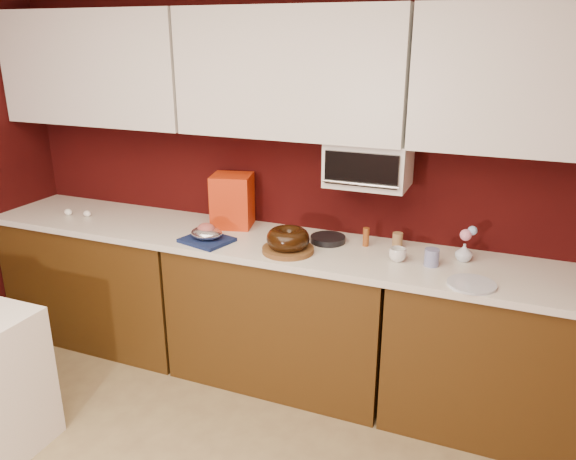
% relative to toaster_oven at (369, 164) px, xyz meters
% --- Properties ---
extents(wall_back, '(4.00, 0.02, 2.50)m').
position_rel_toaster_oven_xyz_m(wall_back, '(-0.45, 0.15, -0.12)').
color(wall_back, '#320706').
rests_on(wall_back, floor).
extents(base_cabinet_left, '(1.31, 0.58, 0.86)m').
position_rel_toaster_oven_xyz_m(base_cabinet_left, '(-1.78, -0.17, -0.95)').
color(base_cabinet_left, '#472C0E').
rests_on(base_cabinet_left, floor).
extents(base_cabinet_center, '(1.31, 0.58, 0.86)m').
position_rel_toaster_oven_xyz_m(base_cabinet_center, '(-0.45, -0.17, -0.95)').
color(base_cabinet_center, '#472C0E').
rests_on(base_cabinet_center, floor).
extents(base_cabinet_right, '(1.31, 0.58, 0.86)m').
position_rel_toaster_oven_xyz_m(base_cabinet_right, '(0.88, -0.17, -0.95)').
color(base_cabinet_right, '#472C0E').
rests_on(base_cabinet_right, floor).
extents(countertop, '(4.00, 0.62, 0.04)m').
position_rel_toaster_oven_xyz_m(countertop, '(-0.45, -0.17, -0.49)').
color(countertop, silver).
rests_on(countertop, base_cabinet_center).
extents(upper_cabinet_left, '(1.31, 0.33, 0.70)m').
position_rel_toaster_oven_xyz_m(upper_cabinet_left, '(-1.78, -0.02, 0.48)').
color(upper_cabinet_left, white).
rests_on(upper_cabinet_left, wall_back).
extents(upper_cabinet_center, '(1.31, 0.33, 0.70)m').
position_rel_toaster_oven_xyz_m(upper_cabinet_center, '(-0.45, -0.02, 0.48)').
color(upper_cabinet_center, white).
rests_on(upper_cabinet_center, wall_back).
extents(upper_cabinet_right, '(1.31, 0.33, 0.70)m').
position_rel_toaster_oven_xyz_m(upper_cabinet_right, '(0.88, -0.02, 0.48)').
color(upper_cabinet_right, white).
rests_on(upper_cabinet_right, wall_back).
extents(toaster_oven, '(0.45, 0.30, 0.25)m').
position_rel_toaster_oven_xyz_m(toaster_oven, '(0.00, 0.00, 0.00)').
color(toaster_oven, white).
rests_on(toaster_oven, upper_cabinet_center).
extents(toaster_oven_door, '(0.40, 0.02, 0.18)m').
position_rel_toaster_oven_xyz_m(toaster_oven_door, '(0.00, -0.16, 0.00)').
color(toaster_oven_door, black).
rests_on(toaster_oven_door, toaster_oven).
extents(toaster_oven_handle, '(0.42, 0.02, 0.02)m').
position_rel_toaster_oven_xyz_m(toaster_oven_handle, '(0.00, -0.18, -0.07)').
color(toaster_oven_handle, silver).
rests_on(toaster_oven_handle, toaster_oven).
extents(cake_base, '(0.33, 0.33, 0.03)m').
position_rel_toaster_oven_xyz_m(cake_base, '(-0.36, -0.29, -0.46)').
color(cake_base, brown).
rests_on(cake_base, countertop).
extents(bundt_cake, '(0.30, 0.30, 0.10)m').
position_rel_toaster_oven_xyz_m(bundt_cake, '(-0.36, -0.29, -0.39)').
color(bundt_cake, black).
rests_on(bundt_cake, cake_base).
extents(navy_towel, '(0.32, 0.29, 0.02)m').
position_rel_toaster_oven_xyz_m(navy_towel, '(-0.87, -0.32, -0.46)').
color(navy_towel, '#131F49').
rests_on(navy_towel, countertop).
extents(foil_ham_nest, '(0.22, 0.20, 0.07)m').
position_rel_toaster_oven_xyz_m(foil_ham_nest, '(-0.87, -0.32, -0.42)').
color(foil_ham_nest, white).
rests_on(foil_ham_nest, navy_towel).
extents(roasted_ham, '(0.14, 0.13, 0.07)m').
position_rel_toaster_oven_xyz_m(roasted_ham, '(-0.87, -0.32, -0.40)').
color(roasted_ham, '#B15650').
rests_on(roasted_ham, foil_ham_nest).
extents(pandoro_box, '(0.29, 0.27, 0.33)m').
position_rel_toaster_oven_xyz_m(pandoro_box, '(-0.86, 0.00, -0.31)').
color(pandoro_box, '#B5130C').
rests_on(pandoro_box, countertop).
extents(dark_pan, '(0.21, 0.21, 0.04)m').
position_rel_toaster_oven_xyz_m(dark_pan, '(-0.21, -0.06, -0.46)').
color(dark_pan, black).
rests_on(dark_pan, countertop).
extents(coffee_mug, '(0.10, 0.10, 0.09)m').
position_rel_toaster_oven_xyz_m(coffee_mug, '(0.23, -0.19, -0.43)').
color(coffee_mug, white).
rests_on(coffee_mug, countertop).
extents(blue_jar, '(0.10, 0.10, 0.09)m').
position_rel_toaster_oven_xyz_m(blue_jar, '(0.41, -0.19, -0.43)').
color(blue_jar, navy).
rests_on(blue_jar, countertop).
extents(flower_vase, '(0.09, 0.09, 0.11)m').
position_rel_toaster_oven_xyz_m(flower_vase, '(0.56, -0.06, -0.42)').
color(flower_vase, silver).
rests_on(flower_vase, countertop).
extents(flower_pink, '(0.06, 0.06, 0.06)m').
position_rel_toaster_oven_xyz_m(flower_pink, '(0.56, -0.06, -0.33)').
color(flower_pink, pink).
rests_on(flower_pink, flower_vase).
extents(flower_blue, '(0.05, 0.05, 0.05)m').
position_rel_toaster_oven_xyz_m(flower_blue, '(0.59, -0.04, -0.30)').
color(flower_blue, '#97C1F1').
rests_on(flower_blue, flower_vase).
extents(china_plate, '(0.28, 0.28, 0.01)m').
position_rel_toaster_oven_xyz_m(china_plate, '(0.63, -0.36, -0.47)').
color(china_plate, silver).
rests_on(china_plate, countertop).
extents(amber_bottle, '(0.04, 0.04, 0.11)m').
position_rel_toaster_oven_xyz_m(amber_bottle, '(0.01, -0.03, -0.42)').
color(amber_bottle, brown).
rests_on(amber_bottle, countertop).
extents(paper_cup, '(0.06, 0.06, 0.09)m').
position_rel_toaster_oven_xyz_m(paper_cup, '(0.19, 0.01, -0.43)').
color(paper_cup, olive).
rests_on(paper_cup, countertop).
extents(egg_left, '(0.06, 0.05, 0.04)m').
position_rel_toaster_oven_xyz_m(egg_left, '(-1.99, -0.23, -0.45)').
color(egg_left, white).
rests_on(egg_left, countertop).
extents(egg_right, '(0.06, 0.05, 0.04)m').
position_rel_toaster_oven_xyz_m(egg_right, '(-1.85, -0.21, -0.45)').
color(egg_right, white).
rests_on(egg_right, countertop).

